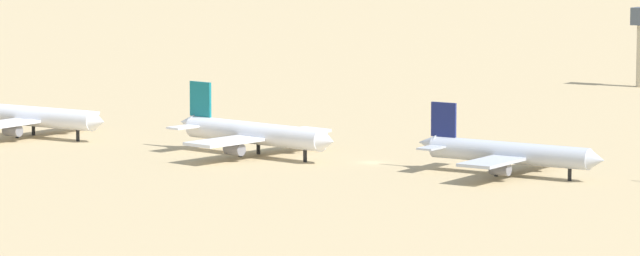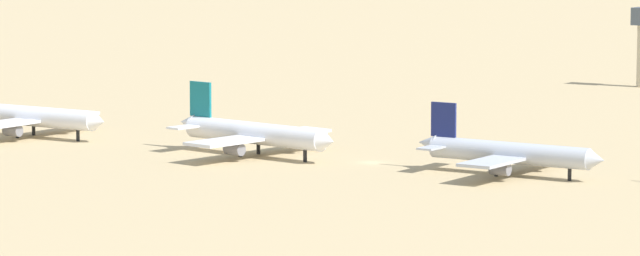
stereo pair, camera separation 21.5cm
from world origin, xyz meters
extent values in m
plane|color=tan|center=(0.00, 0.00, 0.00)|extent=(4000.00, 4000.00, 0.00)
cylinder|color=white|center=(-76.68, -3.71, 4.22)|extent=(32.22, 4.76, 4.02)
cone|color=white|center=(-59.21, -4.12, 4.22)|extent=(3.10, 3.88, 3.82)
cube|color=white|center=(-75.68, -3.74, 3.61)|extent=(7.57, 32.28, 0.56)
cylinder|color=slate|center=(-74.50, 3.77, 2.21)|extent=(3.66, 2.29, 2.21)
cylinder|color=slate|center=(-74.85, -11.29, 2.21)|extent=(3.66, 2.29, 2.21)
cylinder|color=black|center=(-64.47, -3.99, 1.10)|extent=(0.70, 0.70, 2.21)
cylinder|color=black|center=(-78.13, -1.27, 1.10)|extent=(0.70, 0.70, 2.21)
cylinder|color=black|center=(-78.24, -6.09, 1.10)|extent=(0.70, 0.70, 2.21)
cylinder|color=white|center=(-22.79, -3.80, 4.26)|extent=(32.68, 9.53, 4.06)
cone|color=white|center=(-5.40, -6.81, 4.26)|extent=(3.66, 4.32, 3.86)
cone|color=white|center=(-40.19, -0.79, 4.87)|extent=(4.59, 4.09, 3.45)
cube|color=#14727A|center=(-36.79, -1.38, 9.59)|extent=(5.28, 1.40, 6.59)
cube|color=white|center=(-36.09, 2.62, 4.67)|extent=(4.38, 7.35, 0.37)
cube|color=white|center=(-37.48, -5.38, 4.67)|extent=(4.38, 7.35, 0.37)
cube|color=white|center=(-21.79, -3.98, 3.65)|extent=(12.33, 33.17, 0.57)
cylinder|color=slate|center=(-19.49, 3.35, 2.23)|extent=(3.98, 2.82, 2.23)
cylinder|color=slate|center=(-22.09, -11.65, 2.23)|extent=(3.98, 2.82, 2.23)
cylinder|color=black|center=(-10.63, -5.91, 1.12)|extent=(0.71, 0.71, 2.23)
cylinder|color=black|center=(-23.88, -1.14, 1.12)|extent=(0.71, 0.71, 2.23)
cylinder|color=black|center=(-24.71, -5.94, 1.12)|extent=(0.71, 0.71, 2.23)
cylinder|color=silver|center=(27.77, -1.40, 3.90)|extent=(29.78, 4.66, 3.71)
cone|color=silver|center=(43.90, -1.91, 3.90)|extent=(2.89, 3.61, 3.52)
cone|color=silver|center=(11.64, -0.88, 4.45)|extent=(3.81, 3.27, 3.15)
cube|color=navy|center=(14.79, -0.98, 8.77)|extent=(4.84, 0.62, 6.03)
cube|color=silver|center=(14.91, 2.73, 4.27)|extent=(3.17, 6.40, 0.33)
cube|color=silver|center=(14.67, -4.69, 4.27)|extent=(3.17, 6.40, 0.33)
cube|color=silver|center=(28.69, -1.42, 3.34)|extent=(7.25, 29.87, 0.52)
cylinder|color=slate|center=(29.84, 5.50, 2.04)|extent=(3.40, 2.15, 2.04)
cylinder|color=slate|center=(29.40, -8.41, 2.04)|extent=(3.40, 2.15, 2.04)
cylinder|color=black|center=(39.04, -1.76, 1.02)|extent=(0.65, 0.65, 2.04)
cylinder|color=black|center=(26.45, 0.87, 1.02)|extent=(0.65, 0.65, 2.04)
cylinder|color=black|center=(26.30, -3.58, 1.02)|extent=(0.65, 0.65, 2.04)
camera|label=1|loc=(160.45, -278.32, 44.66)|focal=101.57mm
camera|label=2|loc=(160.64, -278.20, 44.66)|focal=101.57mm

